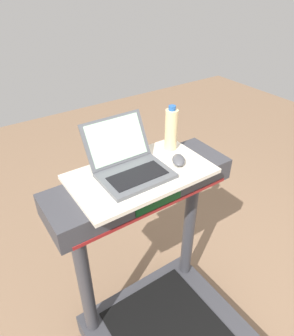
% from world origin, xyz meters
% --- Properties ---
extents(desk_board, '(0.64, 0.38, 0.02)m').
position_xyz_m(desk_board, '(0.00, 0.70, 1.07)').
color(desk_board, beige).
rests_on(desk_board, treadmill_base).
extents(laptop, '(0.31, 0.33, 0.21)m').
position_xyz_m(laptop, '(-0.04, 0.73, 1.12)').
color(laptop, '#515459').
rests_on(laptop, desk_board).
extents(computer_mouse, '(0.11, 0.12, 0.03)m').
position_xyz_m(computer_mouse, '(0.19, 0.66, 1.09)').
color(computer_mouse, '#4C4C51').
rests_on(computer_mouse, desk_board).
extents(water_bottle, '(0.06, 0.06, 0.23)m').
position_xyz_m(water_bottle, '(0.24, 0.79, 1.18)').
color(water_bottle, beige).
rests_on(water_bottle, desk_board).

